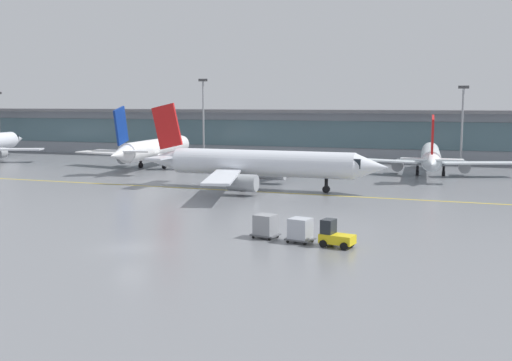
{
  "coord_description": "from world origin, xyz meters",
  "views": [
    {
      "loc": [
        23.53,
        -41.32,
        11.08
      ],
      "look_at": [
        3.76,
        19.52,
        3.0
      ],
      "focal_mm": 43.83,
      "sensor_mm": 36.0,
      "label": 1
    }
  ],
  "objects_px": {
    "cargo_dolly_trailing": "(265,225)",
    "apron_light_mast_2": "(462,122)",
    "gate_airplane_2": "(431,156)",
    "baggage_tug": "(335,235)",
    "apron_light_mast_1": "(203,116)",
    "taxiing_regional_jet": "(259,164)",
    "gate_airplane_1": "(156,149)",
    "cargo_dolly_lead": "(300,229)"
  },
  "relations": [
    {
      "from": "taxiing_regional_jet",
      "to": "apron_light_mast_2",
      "type": "relative_size",
      "value": 2.39
    },
    {
      "from": "gate_airplane_1",
      "to": "cargo_dolly_trailing",
      "type": "distance_m",
      "value": 58.4
    },
    {
      "from": "gate_airplane_1",
      "to": "apron_light_mast_2",
      "type": "distance_m",
      "value": 52.58
    },
    {
      "from": "cargo_dolly_lead",
      "to": "apron_light_mast_2",
      "type": "height_order",
      "value": "apron_light_mast_2"
    },
    {
      "from": "gate_airplane_2",
      "to": "baggage_tug",
      "type": "height_order",
      "value": "gate_airplane_2"
    },
    {
      "from": "cargo_dolly_lead",
      "to": "taxiing_regional_jet",
      "type": "bearing_deg",
      "value": 126.53
    },
    {
      "from": "taxiing_regional_jet",
      "to": "apron_light_mast_2",
      "type": "xyz_separation_m",
      "value": [
        24.4,
        37.92,
        4.31
      ]
    },
    {
      "from": "apron_light_mast_2",
      "to": "baggage_tug",
      "type": "bearing_deg",
      "value": -97.94
    },
    {
      "from": "baggage_tug",
      "to": "apron_light_mast_1",
      "type": "xyz_separation_m",
      "value": [
        -38.47,
        65.81,
        7.54
      ]
    },
    {
      "from": "gate_airplane_2",
      "to": "cargo_dolly_lead",
      "type": "xyz_separation_m",
      "value": [
        -7.72,
        -51.21,
        -1.75
      ]
    },
    {
      "from": "taxiing_regional_jet",
      "to": "baggage_tug",
      "type": "relative_size",
      "value": 11.59
    },
    {
      "from": "apron_light_mast_2",
      "to": "cargo_dolly_trailing",
      "type": "bearing_deg",
      "value": -103.2
    },
    {
      "from": "apron_light_mast_1",
      "to": "taxiing_regional_jet",
      "type": "bearing_deg",
      "value": -58.07
    },
    {
      "from": "baggage_tug",
      "to": "apron_light_mast_2",
      "type": "height_order",
      "value": "apron_light_mast_2"
    },
    {
      "from": "taxiing_regional_jet",
      "to": "cargo_dolly_trailing",
      "type": "distance_m",
      "value": 28.63
    },
    {
      "from": "cargo_dolly_trailing",
      "to": "gate_airplane_1",
      "type": "bearing_deg",
      "value": 138.44
    },
    {
      "from": "taxiing_regional_jet",
      "to": "cargo_dolly_lead",
      "type": "height_order",
      "value": "taxiing_regional_jet"
    },
    {
      "from": "gate_airplane_1",
      "to": "cargo_dolly_lead",
      "type": "distance_m",
      "value": 60.81
    },
    {
      "from": "baggage_tug",
      "to": "cargo_dolly_trailing",
      "type": "xyz_separation_m",
      "value": [
        -5.98,
        1.34,
        0.16
      ]
    },
    {
      "from": "cargo_dolly_lead",
      "to": "gate_airplane_1",
      "type": "bearing_deg",
      "value": 140.43
    },
    {
      "from": "gate_airplane_1",
      "to": "apron_light_mast_2",
      "type": "xyz_separation_m",
      "value": [
        49.35,
        17.61,
        4.45
      ]
    },
    {
      "from": "taxiing_regional_jet",
      "to": "apron_light_mast_2",
      "type": "height_order",
      "value": "apron_light_mast_2"
    },
    {
      "from": "apron_light_mast_2",
      "to": "gate_airplane_2",
      "type": "bearing_deg",
      "value": -107.0
    },
    {
      "from": "gate_airplane_1",
      "to": "apron_light_mast_1",
      "type": "distance_m",
      "value": 17.99
    },
    {
      "from": "gate_airplane_2",
      "to": "apron_light_mast_2",
      "type": "relative_size",
      "value": 2.04
    },
    {
      "from": "gate_airplane_1",
      "to": "apron_light_mast_2",
      "type": "height_order",
      "value": "apron_light_mast_2"
    },
    {
      "from": "baggage_tug",
      "to": "apron_light_mast_2",
      "type": "xyz_separation_m",
      "value": [
        9.25,
        66.29,
        6.7
      ]
    },
    {
      "from": "gate_airplane_2",
      "to": "cargo_dolly_trailing",
      "type": "bearing_deg",
      "value": 164.94
    },
    {
      "from": "cargo_dolly_lead",
      "to": "baggage_tug",
      "type": "bearing_deg",
      "value": -0.0
    },
    {
      "from": "cargo_dolly_lead",
      "to": "apron_light_mast_2",
      "type": "distance_m",
      "value": 67.08
    },
    {
      "from": "baggage_tug",
      "to": "cargo_dolly_lead",
      "type": "distance_m",
      "value": 2.96
    },
    {
      "from": "baggage_tug",
      "to": "apron_light_mast_1",
      "type": "bearing_deg",
      "value": 132.97
    },
    {
      "from": "cargo_dolly_trailing",
      "to": "apron_light_mast_2",
      "type": "distance_m",
      "value": 67.03
    },
    {
      "from": "gate_airplane_1",
      "to": "taxiing_regional_jet",
      "type": "height_order",
      "value": "taxiing_regional_jet"
    },
    {
      "from": "gate_airplane_1",
      "to": "gate_airplane_2",
      "type": "relative_size",
      "value": 1.12
    },
    {
      "from": "gate_airplane_1",
      "to": "apron_light_mast_2",
      "type": "bearing_deg",
      "value": -73.54
    },
    {
      "from": "cargo_dolly_lead",
      "to": "cargo_dolly_trailing",
      "type": "xyz_separation_m",
      "value": [
        -3.1,
        0.7,
        0.0
      ]
    },
    {
      "from": "gate_airplane_2",
      "to": "cargo_dolly_lead",
      "type": "bearing_deg",
      "value": 168.46
    },
    {
      "from": "cargo_dolly_lead",
      "to": "cargo_dolly_trailing",
      "type": "distance_m",
      "value": 3.18
    },
    {
      "from": "gate_airplane_1",
      "to": "gate_airplane_2",
      "type": "height_order",
      "value": "gate_airplane_1"
    },
    {
      "from": "apron_light_mast_1",
      "to": "gate_airplane_1",
      "type": "bearing_deg",
      "value": -95.44
    },
    {
      "from": "taxiing_regional_jet",
      "to": "apron_light_mast_1",
      "type": "xyz_separation_m",
      "value": [
        -23.32,
        37.43,
        5.15
      ]
    }
  ]
}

